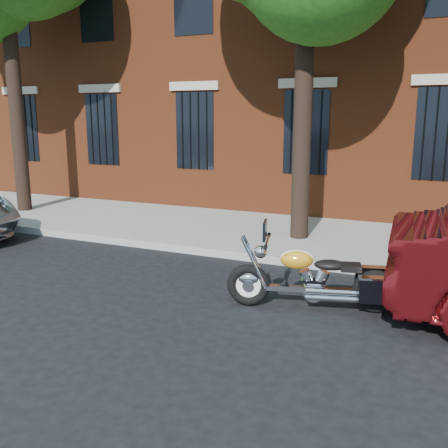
% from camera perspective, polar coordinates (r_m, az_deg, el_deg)
% --- Properties ---
extents(ground, '(120.00, 120.00, 0.00)m').
position_cam_1_polar(ground, '(7.98, -0.68, -6.74)').
color(ground, black).
rests_on(ground, ground).
extents(curb, '(40.00, 0.16, 0.15)m').
position_cam_1_polar(curb, '(9.17, 2.94, -3.72)').
color(curb, gray).
rests_on(curb, ground).
extents(sidewalk, '(40.00, 3.60, 0.15)m').
position_cam_1_polar(sidewalk, '(10.89, 6.52, -1.20)').
color(sidewalk, gray).
rests_on(sidewalk, ground).
extents(building, '(26.00, 10.08, 12.00)m').
position_cam_1_polar(building, '(17.53, 14.40, 23.13)').
color(building, maroon).
rests_on(building, ground).
extents(motorcycle, '(2.41, 1.07, 1.21)m').
position_cam_1_polar(motorcycle, '(6.91, 10.90, -6.44)').
color(motorcycle, black).
rests_on(motorcycle, ground).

